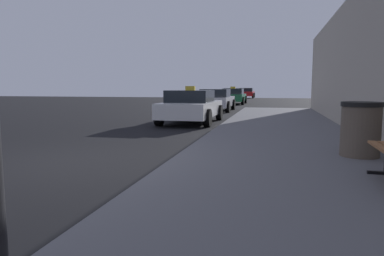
# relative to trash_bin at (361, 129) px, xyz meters

# --- Properties ---
(ground_plane) EXTENTS (80.00, 80.00, 0.00)m
(ground_plane) POSITION_rel_trash_bin_xyz_m (-5.26, -1.19, -0.64)
(ground_plane) COLOR black
(sidewalk) EXTENTS (4.00, 32.00, 0.15)m
(sidewalk) POSITION_rel_trash_bin_xyz_m (-1.26, -1.19, -0.57)
(sidewalk) COLOR #5B5B60
(sidewalk) RESTS_ON ground_plane
(trash_bin) EXTENTS (0.71, 0.71, 0.98)m
(trash_bin) POSITION_rel_trash_bin_xyz_m (0.00, 0.00, 0.00)
(trash_bin) COLOR brown
(trash_bin) RESTS_ON sidewalk
(car_white) EXTENTS (2.00, 4.17, 1.43)m
(car_white) POSITION_rel_trash_bin_xyz_m (-4.66, 6.43, 0.00)
(car_white) COLOR white
(car_white) RESTS_ON ground_plane
(car_silver) EXTENTS (1.94, 4.12, 1.27)m
(car_silver) POSITION_rel_trash_bin_xyz_m (-4.85, 13.44, 0.00)
(car_silver) COLOR #B7B7BF
(car_silver) RESTS_ON ground_plane
(car_green) EXTENTS (2.00, 4.32, 1.43)m
(car_green) POSITION_rel_trash_bin_xyz_m (-4.80, 21.98, 0.00)
(car_green) COLOR #196638
(car_green) RESTS_ON ground_plane
(car_blue) EXTENTS (1.93, 4.58, 1.43)m
(car_blue) POSITION_rel_trash_bin_xyz_m (-5.86, 30.28, 0.00)
(car_blue) COLOR #233899
(car_blue) RESTS_ON ground_plane
(car_red) EXTENTS (2.04, 4.28, 1.27)m
(car_red) POSITION_rel_trash_bin_xyz_m (-5.02, 38.57, 0.00)
(car_red) COLOR red
(car_red) RESTS_ON ground_plane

